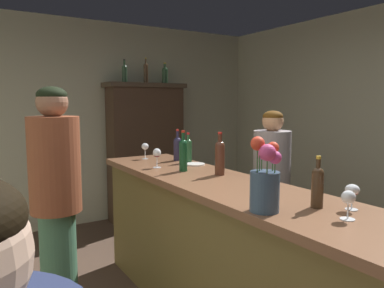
{
  "coord_description": "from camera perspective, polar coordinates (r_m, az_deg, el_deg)",
  "views": [
    {
      "loc": [
        -1.25,
        -1.75,
        1.61
      ],
      "look_at": [
        0.29,
        0.72,
        1.27
      ],
      "focal_mm": 34.79,
      "sensor_mm": 36.0,
      "label": 1
    }
  ],
  "objects": [
    {
      "name": "wall_back",
      "position": [
        5.04,
        -17.55,
        3.0
      ],
      "size": [
        5.39,
        0.12,
        2.64
      ],
      "primitive_type": "cube",
      "color": "#B3AF93",
      "rests_on": "ground"
    },
    {
      "name": "bar_counter",
      "position": [
        2.72,
        5.33,
        -16.84
      ],
      "size": [
        0.67,
        3.02,
        1.05
      ],
      "color": "brown",
      "rests_on": "ground"
    },
    {
      "name": "display_cabinet",
      "position": [
        5.1,
        -7.07,
        -0.78
      ],
      "size": [
        1.09,
        0.38,
        1.85
      ],
      "color": "#402C1F",
      "rests_on": "ground"
    },
    {
      "name": "wine_bottle_riesling",
      "position": [
        2.97,
        -1.35,
        -1.44
      ],
      "size": [
        0.07,
        0.07,
        0.33
      ],
      "color": "#123F21",
      "rests_on": "bar_counter"
    },
    {
      "name": "wine_bottle_malbec",
      "position": [
        3.52,
        -2.24,
        -0.54
      ],
      "size": [
        0.08,
        0.08,
        0.3
      ],
      "color": "#26213B",
      "rests_on": "bar_counter"
    },
    {
      "name": "wine_bottle_chardonnay",
      "position": [
        2.07,
        18.68,
        -5.99
      ],
      "size": [
        0.06,
        0.06,
        0.28
      ],
      "color": "#412D1A",
      "rests_on": "bar_counter"
    },
    {
      "name": "wine_bottle_rose",
      "position": [
        3.38,
        -0.58,
        -0.84
      ],
      "size": [
        0.07,
        0.07,
        0.27
      ],
      "color": "#234E2B",
      "rests_on": "bar_counter"
    },
    {
      "name": "wine_bottle_syrah",
      "position": [
        2.82,
        4.29,
        -1.83
      ],
      "size": [
        0.07,
        0.07,
        0.33
      ],
      "color": "#4B281B",
      "rests_on": "bar_counter"
    },
    {
      "name": "wine_glass_front",
      "position": [
        3.14,
        -5.4,
        -1.53
      ],
      "size": [
        0.07,
        0.07,
        0.16
      ],
      "color": "white",
      "rests_on": "bar_counter"
    },
    {
      "name": "wine_glass_mid",
      "position": [
        2.09,
        23.36,
        -6.65
      ],
      "size": [
        0.07,
        0.07,
        0.13
      ],
      "color": "white",
      "rests_on": "bar_counter"
    },
    {
      "name": "wine_glass_rear",
      "position": [
        1.92,
        22.85,
        -7.74
      ],
      "size": [
        0.07,
        0.07,
        0.14
      ],
      "color": "white",
      "rests_on": "bar_counter"
    },
    {
      "name": "wine_glass_spare",
      "position": [
        3.63,
        -7.21,
        -0.46
      ],
      "size": [
        0.07,
        0.07,
        0.16
      ],
      "color": "white",
      "rests_on": "bar_counter"
    },
    {
      "name": "flower_arrangement",
      "position": [
        1.91,
        11.13,
        -5.58
      ],
      "size": [
        0.16,
        0.17,
        0.39
      ],
      "color": "#344B63",
      "rests_on": "bar_counter"
    },
    {
      "name": "cheese_plate",
      "position": [
        3.28,
        0.48,
        -3.11
      ],
      "size": [
        0.17,
        0.17,
        0.01
      ],
      "primitive_type": "cylinder",
      "color": "white",
      "rests_on": "bar_counter"
    },
    {
      "name": "display_bottle_left",
      "position": [
        4.96,
        -10.3,
        10.71
      ],
      "size": [
        0.06,
        0.06,
        0.3
      ],
      "color": "#2F4A32",
      "rests_on": "display_cabinet"
    },
    {
      "name": "display_bottle_midleft",
      "position": [
        5.08,
        -7.09,
        10.88
      ],
      "size": [
        0.06,
        0.06,
        0.33
      ],
      "color": "#493220",
      "rests_on": "display_cabinet"
    },
    {
      "name": "display_bottle_center",
      "position": [
        5.2,
        -4.17,
        10.6
      ],
      "size": [
        0.08,
        0.08,
        0.29
      ],
      "color": "#2C4B30",
      "rests_on": "display_cabinet"
    },
    {
      "name": "patron_in_navy",
      "position": [
        2.72,
        -20.11,
        -7.9
      ],
      "size": [
        0.34,
        0.34,
        1.7
      ],
      "rotation": [
        0.0,
        0.0,
        -0.36
      ],
      "color": "#3E694D",
      "rests_on": "ground"
    },
    {
      "name": "bartender",
      "position": [
        3.49,
        12.04,
        -6.29
      ],
      "size": [
        0.34,
        0.34,
        1.53
      ],
      "rotation": [
        0.0,
        0.0,
        3.1
      ],
      "color": "maroon",
      "rests_on": "ground"
    }
  ]
}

